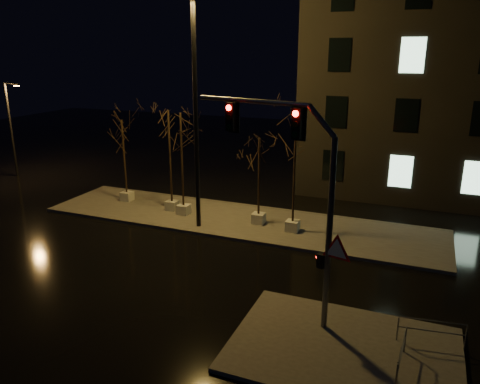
% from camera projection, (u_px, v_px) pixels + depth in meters
% --- Properties ---
extents(ground, '(90.00, 90.00, 0.00)m').
position_uv_depth(ground, '(185.00, 266.00, 20.48)').
color(ground, black).
rests_on(ground, ground).
extents(median, '(22.00, 5.00, 0.15)m').
position_uv_depth(median, '(237.00, 220.00, 25.78)').
color(median, '#484540').
rests_on(median, ground).
extents(sidewalk_corner, '(7.00, 5.00, 0.15)m').
position_uv_depth(sidewalk_corner, '(343.00, 349.00, 14.67)').
color(sidewalk_corner, '#484540').
rests_on(sidewalk_corner, ground).
extents(tree_0, '(1.80, 1.80, 5.12)m').
position_uv_depth(tree_0, '(123.00, 138.00, 27.81)').
color(tree_0, beige).
rests_on(tree_0, median).
extents(tree_1, '(1.80, 1.80, 5.91)m').
position_uv_depth(tree_1, '(169.00, 134.00, 25.93)').
color(tree_1, beige).
rests_on(tree_1, median).
extents(tree_2, '(1.80, 1.80, 5.87)m').
position_uv_depth(tree_2, '(181.00, 136.00, 25.26)').
color(tree_2, beige).
rests_on(tree_2, median).
extents(tree_3, '(1.80, 1.80, 4.76)m').
position_uv_depth(tree_3, '(259.00, 157.00, 24.11)').
color(tree_3, beige).
rests_on(tree_3, median).
extents(tree_4, '(1.80, 1.80, 6.17)m').
position_uv_depth(tree_4, '(295.00, 141.00, 22.72)').
color(tree_4, beige).
rests_on(tree_4, median).
extents(traffic_signal_mast, '(5.89, 1.59, 7.40)m').
position_uv_depth(traffic_signal_mast, '(297.00, 182.00, 15.01)').
color(traffic_signal_mast, '#56585E').
rests_on(traffic_signal_mast, sidewalk_corner).
extents(streetlight_main, '(2.86, 1.03, 11.55)m').
position_uv_depth(streetlight_main, '(195.00, 98.00, 22.84)').
color(streetlight_main, black).
rests_on(streetlight_main, median).
extents(streetlight_far, '(1.35, 0.27, 6.86)m').
position_uv_depth(streetlight_far, '(12.00, 126.00, 34.05)').
color(streetlight_far, black).
rests_on(streetlight_far, ground).
extents(guard_rail_a, '(2.03, 0.30, 0.88)m').
position_uv_depth(guard_rail_a, '(432.00, 329.00, 14.61)').
color(guard_rail_a, '#56585E').
rests_on(guard_rail_a, sidewalk_corner).
extents(guard_rail_b, '(0.17, 1.99, 0.94)m').
position_uv_depth(guard_rail_b, '(402.00, 352.00, 13.41)').
color(guard_rail_b, '#56585E').
rests_on(guard_rail_b, sidewalk_corner).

